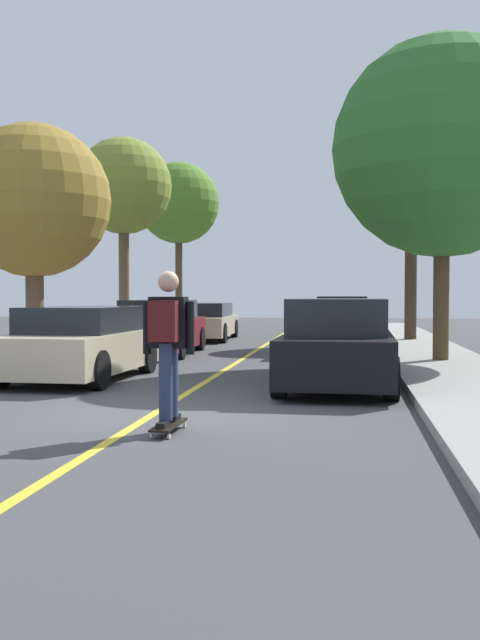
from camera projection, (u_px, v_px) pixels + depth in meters
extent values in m
plane|color=#424244|center=(155.00, 413.00, 9.45)|extent=(80.00, 80.00, 0.00)
cube|color=gold|center=(211.00, 378.00, 13.41)|extent=(0.12, 39.20, 0.01)
cube|color=#BCAD89|center=(80.00, 351.00, 13.17)|extent=(1.95, 4.09, 0.67)
cube|color=black|center=(83.00, 319.00, 13.31)|extent=(1.68, 2.50, 0.46)
cylinder|color=black|center=(98.00, 370.00, 11.73)|extent=(0.24, 0.65, 0.64)
cylinder|color=black|center=(147.00, 357.00, 14.33)|extent=(0.24, 0.65, 0.64)
cylinder|color=black|center=(65.00, 355.00, 14.62)|extent=(0.24, 0.65, 0.64)
cube|color=maroon|center=(160.00, 333.00, 18.83)|extent=(1.88, 4.40, 0.73)
cube|color=black|center=(160.00, 309.00, 18.83)|extent=(1.61, 2.72, 0.49)
cylinder|color=black|center=(180.00, 346.00, 17.29)|extent=(0.24, 0.65, 0.64)
cylinder|color=black|center=(113.00, 346.00, 17.46)|extent=(0.24, 0.65, 0.64)
cylinder|color=black|center=(200.00, 339.00, 20.22)|extent=(0.24, 0.65, 0.64)
cylinder|color=black|center=(143.00, 338.00, 20.39)|extent=(0.24, 0.65, 0.64)
cube|color=#BCAD89|center=(205.00, 325.00, 24.87)|extent=(1.92, 4.66, 0.62)
cube|color=black|center=(205.00, 310.00, 24.89)|extent=(1.65, 2.83, 0.45)
cylinder|color=black|center=(223.00, 333.00, 23.20)|extent=(0.24, 0.65, 0.64)
cylinder|color=black|center=(172.00, 333.00, 23.38)|extent=(0.24, 0.65, 0.64)
cylinder|color=black|center=(234.00, 328.00, 26.38)|extent=(0.24, 0.65, 0.64)
cylinder|color=black|center=(189.00, 328.00, 26.56)|extent=(0.24, 0.65, 0.64)
cube|color=black|center=(338.00, 355.00, 12.17)|extent=(1.83, 4.53, 0.71)
cube|color=black|center=(338.00, 316.00, 12.12)|extent=(1.58, 2.69, 0.57)
cylinder|color=black|center=(298.00, 359.00, 13.83)|extent=(0.23, 0.64, 0.64)
cylinder|color=black|center=(385.00, 360.00, 13.57)|extent=(0.23, 0.64, 0.64)
cylinder|color=black|center=(279.00, 377.00, 10.78)|extent=(0.23, 0.64, 0.64)
cylinder|color=black|center=(391.00, 379.00, 10.52)|extent=(0.23, 0.64, 0.64)
cube|color=#BCAD89|center=(341.00, 334.00, 19.09)|extent=(1.96, 4.44, 0.68)
cube|color=black|center=(341.00, 311.00, 18.83)|extent=(1.69, 2.88, 0.51)
cylinder|color=black|center=(312.00, 338.00, 20.72)|extent=(0.24, 0.65, 0.64)
cylinder|color=black|center=(374.00, 338.00, 20.42)|extent=(0.24, 0.65, 0.64)
cylinder|color=black|center=(303.00, 345.00, 17.78)|extent=(0.24, 0.65, 0.64)
cylinder|color=black|center=(375.00, 345.00, 17.48)|extent=(0.24, 0.65, 0.64)
cube|color=#BCAD89|center=(342.00, 323.00, 25.49)|extent=(1.86, 4.35, 0.75)
cube|color=black|center=(342.00, 304.00, 25.31)|extent=(1.63, 2.92, 0.54)
cylinder|color=black|center=(319.00, 328.00, 27.08)|extent=(0.22, 0.64, 0.64)
cylinder|color=black|center=(366.00, 328.00, 26.84)|extent=(0.22, 0.64, 0.64)
cylinder|color=black|center=(316.00, 332.00, 24.16)|extent=(0.22, 0.64, 0.64)
cylinder|color=black|center=(369.00, 332.00, 23.92)|extent=(0.22, 0.64, 0.64)
cube|color=#BCAD89|center=(343.00, 318.00, 31.27)|extent=(1.87, 4.09, 0.74)
cube|color=black|center=(343.00, 304.00, 31.16)|extent=(1.63, 2.65, 0.47)
cylinder|color=black|center=(323.00, 322.00, 32.70)|extent=(0.23, 0.64, 0.64)
cylinder|color=black|center=(362.00, 322.00, 32.49)|extent=(0.23, 0.64, 0.64)
cylinder|color=black|center=(322.00, 324.00, 30.06)|extent=(0.23, 0.64, 0.64)
cylinder|color=black|center=(364.00, 325.00, 29.85)|extent=(0.23, 0.64, 0.64)
cylinder|color=brown|center=(35.00, 298.00, 16.34)|extent=(0.40, 0.40, 2.64)
sphere|color=olive|center=(34.00, 201.00, 16.27)|extent=(3.40, 3.40, 3.40)
cylinder|color=brown|center=(124.00, 275.00, 22.91)|extent=(0.33, 0.33, 4.03)
sphere|color=olive|center=(124.00, 186.00, 22.81)|extent=(2.99, 2.99, 2.99)
cylinder|color=#4C3823|center=(179.00, 280.00, 30.44)|extent=(0.30, 0.30, 4.05)
sphere|color=#4C7A23|center=(179.00, 203.00, 30.34)|extent=(3.35, 3.35, 3.35)
cylinder|color=#4C3823|center=(441.00, 279.00, 15.63)|extent=(0.33, 0.33, 3.43)
sphere|color=#2D6B28|center=(442.00, 148.00, 15.54)|extent=(4.65, 4.65, 4.65)
cylinder|color=#3D2D1E|center=(411.00, 273.00, 22.97)|extent=(0.37, 0.37, 4.12)
sphere|color=#4C7A23|center=(412.00, 183.00, 22.88)|extent=(3.24, 3.24, 3.24)
cube|color=black|center=(169.00, 425.00, 8.09)|extent=(0.24, 0.85, 0.02)
cylinder|color=beige|center=(169.00, 425.00, 8.44)|extent=(0.03, 0.06, 0.06)
cylinder|color=beige|center=(185.00, 425.00, 8.41)|extent=(0.03, 0.06, 0.06)
cylinder|color=beige|center=(152.00, 436.00, 7.77)|extent=(0.03, 0.06, 0.06)
cylinder|color=beige|center=(169.00, 437.00, 7.74)|extent=(0.03, 0.06, 0.06)
cube|color=#99999E|center=(177.00, 422.00, 8.42)|extent=(0.10, 0.04, 0.02)
cube|color=#99999E|center=(160.00, 432.00, 7.75)|extent=(0.10, 0.04, 0.02)
cube|color=black|center=(174.00, 418.00, 8.30)|extent=(0.11, 0.26, 0.06)
cube|color=black|center=(163.00, 424.00, 7.87)|extent=(0.11, 0.26, 0.06)
cylinder|color=#283351|center=(172.00, 379.00, 8.19)|extent=(0.15, 0.15, 0.84)
cylinder|color=#283351|center=(166.00, 382.00, 7.95)|extent=(0.15, 0.15, 0.84)
cube|color=black|center=(168.00, 322.00, 8.05)|extent=(0.41, 0.23, 0.56)
sphere|color=tan|center=(168.00, 282.00, 8.03)|extent=(0.23, 0.23, 0.23)
cylinder|color=black|center=(147.00, 328.00, 8.09)|extent=(0.09, 0.09, 0.58)
cylinder|color=black|center=(190.00, 328.00, 8.01)|extent=(0.09, 0.09, 0.58)
cube|color=#4C1414|center=(163.00, 321.00, 7.85)|extent=(0.30, 0.19, 0.44)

